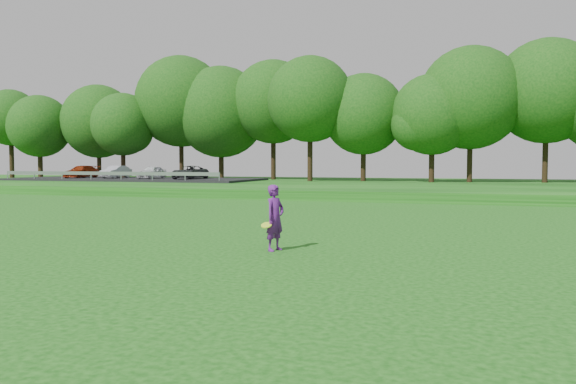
% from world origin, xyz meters
% --- Properties ---
extents(ground, '(140.00, 140.00, 0.00)m').
position_xyz_m(ground, '(0.00, 0.00, 0.00)').
color(ground, '#10450D').
rests_on(ground, ground).
extents(berm, '(130.00, 30.00, 0.60)m').
position_xyz_m(berm, '(0.00, 34.00, 0.30)').
color(berm, '#10450D').
rests_on(berm, ground).
extents(walking_path, '(130.00, 1.60, 0.04)m').
position_xyz_m(walking_path, '(0.00, 20.00, 0.02)').
color(walking_path, gray).
rests_on(walking_path, ground).
extents(treeline, '(104.00, 7.00, 15.00)m').
position_xyz_m(treeline, '(0.00, 38.00, 8.10)').
color(treeline, '#0F420F').
rests_on(treeline, berm).
extents(parking_lot, '(24.00, 9.00, 1.38)m').
position_xyz_m(parking_lot, '(-23.82, 32.80, 1.01)').
color(parking_lot, black).
rests_on(parking_lot, berm).
extents(woman, '(0.58, 0.75, 1.70)m').
position_xyz_m(woman, '(2.07, 0.70, 0.85)').
color(woman, '#611B7B').
rests_on(woman, ground).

